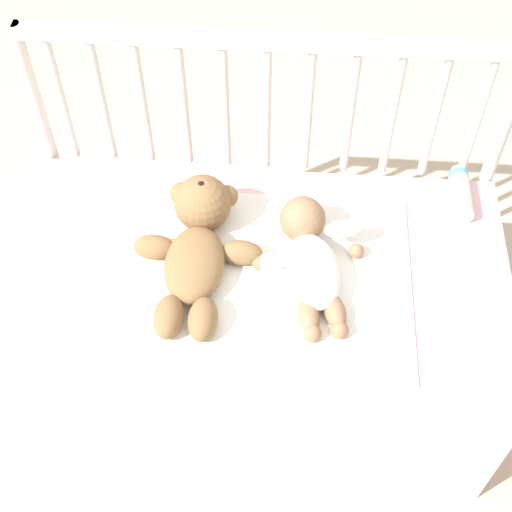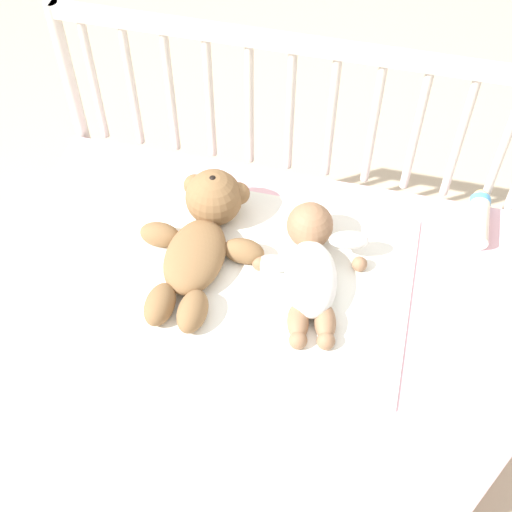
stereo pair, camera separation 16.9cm
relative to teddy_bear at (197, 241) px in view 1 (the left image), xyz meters
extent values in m
plane|color=#C6B293|center=(0.15, -0.03, -0.58)|extent=(12.00, 12.00, 0.00)
cube|color=#EDB7C6|center=(0.15, -0.03, -0.32)|extent=(1.24, 0.68, 0.52)
cylinder|color=beige|center=(-0.46, 0.33, -0.11)|extent=(0.04, 0.04, 0.94)
cylinder|color=beige|center=(0.75, 0.33, -0.11)|extent=(0.04, 0.04, 0.94)
cube|color=beige|center=(0.15, 0.33, 0.34)|extent=(1.21, 0.03, 0.04)
cylinder|color=beige|center=(-0.39, 0.33, 0.14)|extent=(0.02, 0.02, 0.38)
cylinder|color=beige|center=(-0.28, 0.33, 0.14)|extent=(0.02, 0.02, 0.38)
cylinder|color=beige|center=(-0.17, 0.33, 0.14)|extent=(0.02, 0.02, 0.38)
cylinder|color=beige|center=(-0.07, 0.33, 0.14)|extent=(0.02, 0.02, 0.38)
cylinder|color=beige|center=(0.04, 0.33, 0.14)|extent=(0.02, 0.02, 0.38)
cylinder|color=beige|center=(0.15, 0.33, 0.14)|extent=(0.02, 0.02, 0.38)
cylinder|color=beige|center=(0.25, 0.33, 0.14)|extent=(0.02, 0.02, 0.38)
cylinder|color=beige|center=(0.36, 0.33, 0.14)|extent=(0.02, 0.02, 0.38)
cylinder|color=beige|center=(0.46, 0.33, 0.14)|extent=(0.02, 0.02, 0.38)
cylinder|color=beige|center=(0.57, 0.33, 0.14)|extent=(0.02, 0.02, 0.38)
cylinder|color=beige|center=(0.68, 0.33, 0.14)|extent=(0.02, 0.02, 0.38)
cube|color=white|center=(0.12, -0.06, -0.05)|extent=(0.79, 0.55, 0.01)
ellipsoid|color=olive|center=(0.00, -0.06, -0.01)|extent=(0.14, 0.23, 0.08)
sphere|color=olive|center=(0.00, 0.11, 0.02)|extent=(0.14, 0.14, 0.14)
sphere|color=beige|center=(0.00, 0.11, 0.06)|extent=(0.06, 0.06, 0.06)
sphere|color=black|center=(0.00, 0.11, 0.08)|extent=(0.02, 0.02, 0.02)
sphere|color=olive|center=(-0.06, 0.13, 0.02)|extent=(0.06, 0.06, 0.06)
sphere|color=olive|center=(0.06, 0.13, 0.02)|extent=(0.06, 0.06, 0.06)
ellipsoid|color=olive|center=(-0.11, -0.01, -0.02)|extent=(0.10, 0.06, 0.06)
ellipsoid|color=olive|center=(0.11, -0.01, -0.02)|extent=(0.10, 0.06, 0.06)
ellipsoid|color=olive|center=(-0.04, -0.21, -0.02)|extent=(0.07, 0.12, 0.07)
ellipsoid|color=olive|center=(0.04, -0.21, -0.02)|extent=(0.07, 0.12, 0.07)
ellipsoid|color=white|center=(0.28, -0.06, -0.01)|extent=(0.17, 0.24, 0.08)
sphere|color=#936B4C|center=(0.25, 0.09, 0.00)|extent=(0.12, 0.12, 0.12)
ellipsoid|color=white|center=(0.18, -0.03, -0.03)|extent=(0.10, 0.06, 0.04)
ellipsoid|color=white|center=(0.35, 0.05, 0.02)|extent=(0.10, 0.06, 0.04)
sphere|color=#936B4C|center=(0.15, -0.03, -0.03)|extent=(0.04, 0.04, 0.04)
sphere|color=#936B4C|center=(0.39, 0.02, -0.03)|extent=(0.04, 0.04, 0.04)
ellipsoid|color=#936B4C|center=(0.28, -0.17, -0.03)|extent=(0.07, 0.11, 0.05)
ellipsoid|color=#936B4C|center=(0.34, -0.16, -0.03)|extent=(0.07, 0.11, 0.05)
sphere|color=#936B4C|center=(0.29, -0.22, -0.03)|extent=(0.04, 0.04, 0.04)
sphere|color=#936B4C|center=(0.35, -0.21, -0.03)|extent=(0.04, 0.04, 0.04)
cylinder|color=#F4E5CC|center=(0.66, 0.22, -0.03)|extent=(0.05, 0.14, 0.05)
cylinder|color=#4C99D8|center=(0.66, 0.30, -0.03)|extent=(0.05, 0.02, 0.05)
sphere|color=#EAC67F|center=(0.66, 0.31, -0.03)|extent=(0.04, 0.04, 0.04)
camera|label=1|loc=(0.22, -1.08, 1.34)|focal=50.00mm
camera|label=2|loc=(0.39, -1.05, 1.34)|focal=50.00mm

